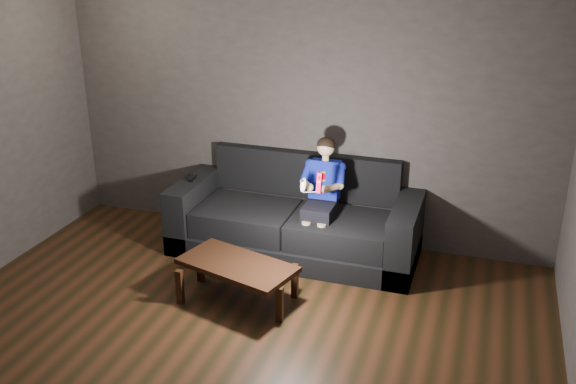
% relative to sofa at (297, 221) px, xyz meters
% --- Properties ---
extents(floor, '(5.00, 5.00, 0.00)m').
position_rel_sofa_xyz_m(floor, '(-0.05, -2.13, -0.30)').
color(floor, black).
rests_on(floor, ground).
extents(back_wall, '(5.00, 0.04, 2.70)m').
position_rel_sofa_xyz_m(back_wall, '(-0.05, 0.37, 1.05)').
color(back_wall, '#383230').
rests_on(back_wall, ground).
extents(sofa, '(2.40, 1.03, 0.93)m').
position_rel_sofa_xyz_m(sofa, '(0.00, 0.00, 0.00)').
color(sofa, black).
rests_on(sofa, floor).
extents(child, '(0.42, 0.51, 1.03)m').
position_rel_sofa_xyz_m(child, '(0.27, -0.08, 0.43)').
color(child, black).
rests_on(child, sofa).
extents(wii_remote_red, '(0.05, 0.07, 0.18)m').
position_rel_sofa_xyz_m(wii_remote_red, '(0.35, -0.47, 0.63)').
color(wii_remote_red, '#E90F3D').
rests_on(wii_remote_red, child).
extents(nunchuk_white, '(0.07, 0.09, 0.14)m').
position_rel_sofa_xyz_m(nunchuk_white, '(0.20, -0.47, 0.59)').
color(nunchuk_white, white).
rests_on(nunchuk_white, child).
extents(wii_remote_black, '(0.06, 0.16, 0.03)m').
position_rel_sofa_xyz_m(wii_remote_black, '(-1.08, -0.09, 0.37)').
color(wii_remote_black, black).
rests_on(wii_remote_black, sofa).
extents(coffee_table, '(1.09, 0.75, 0.36)m').
position_rel_sofa_xyz_m(coffee_table, '(-0.19, -1.09, 0.01)').
color(coffee_table, black).
rests_on(coffee_table, floor).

